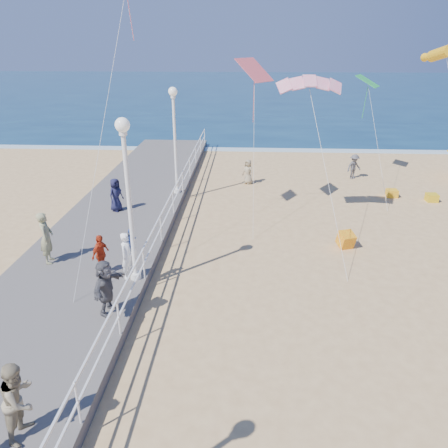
# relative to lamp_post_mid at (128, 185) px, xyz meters

# --- Properties ---
(ground) EXTENTS (160.00, 160.00, 0.00)m
(ground) POSITION_rel_lamp_post_mid_xyz_m (5.35, 0.00, -3.66)
(ground) COLOR #DCB273
(ground) RESTS_ON ground
(ocean) EXTENTS (160.00, 90.00, 0.05)m
(ocean) POSITION_rel_lamp_post_mid_xyz_m (5.35, 65.00, -3.65)
(ocean) COLOR #0C2E4D
(ocean) RESTS_ON ground
(surf_line) EXTENTS (160.00, 1.20, 0.04)m
(surf_line) POSITION_rel_lamp_post_mid_xyz_m (5.35, 20.50, -3.63)
(surf_line) COLOR white
(surf_line) RESTS_ON ground
(boardwalk) EXTENTS (5.00, 44.00, 0.40)m
(boardwalk) POSITION_rel_lamp_post_mid_xyz_m (-2.15, 0.00, -3.46)
(boardwalk) COLOR slate
(boardwalk) RESTS_ON ground
(railing) EXTENTS (0.05, 42.00, 0.55)m
(railing) POSITION_rel_lamp_post_mid_xyz_m (0.30, 0.00, -2.41)
(railing) COLOR white
(railing) RESTS_ON boardwalk
(lamp_post_mid) EXTENTS (0.44, 0.44, 5.32)m
(lamp_post_mid) POSITION_rel_lamp_post_mid_xyz_m (0.00, 0.00, 0.00)
(lamp_post_mid) COLOR white
(lamp_post_mid) RESTS_ON boardwalk
(lamp_post_far) EXTENTS (0.44, 0.44, 5.32)m
(lamp_post_far) POSITION_rel_lamp_post_mid_xyz_m (0.00, 9.00, 0.00)
(lamp_post_far) COLOR white
(lamp_post_far) RESTS_ON boardwalk
(woman_holding_toddler) EXTENTS (0.57, 0.69, 1.61)m
(woman_holding_toddler) POSITION_rel_lamp_post_mid_xyz_m (-0.24, 0.07, -2.46)
(woman_holding_toddler) COLOR white
(woman_holding_toddler) RESTS_ON boardwalk
(toddler_held) EXTENTS (0.45, 0.51, 0.86)m
(toddler_held) POSITION_rel_lamp_post_mid_xyz_m (-0.09, 0.22, -1.98)
(toddler_held) COLOR #3053B6
(toddler_held) RESTS_ON boardwalk
(spectator_1) EXTENTS (0.68, 0.86, 1.72)m
(spectator_1) POSITION_rel_lamp_post_mid_xyz_m (-0.72, -6.29, -2.40)
(spectator_1) COLOR #9B8C6B
(spectator_1) RESTS_ON boardwalk
(spectator_3) EXTENTS (0.61, 0.89, 1.41)m
(spectator_3) POSITION_rel_lamp_post_mid_xyz_m (-1.23, 0.31, -2.56)
(spectator_3) COLOR #BA3317
(spectator_3) RESTS_ON boardwalk
(spectator_4) EXTENTS (0.80, 0.90, 1.55)m
(spectator_4) POSITION_rel_lamp_post_mid_xyz_m (-2.41, 6.21, -2.48)
(spectator_4) COLOR #191937
(spectator_4) RESTS_ON boardwalk
(spectator_5) EXTENTS (0.81, 1.62, 1.67)m
(spectator_5) POSITION_rel_lamp_post_mid_xyz_m (-0.33, -1.98, -2.43)
(spectator_5) COLOR #514F54
(spectator_5) RESTS_ON boardwalk
(spectator_6) EXTENTS (0.60, 0.78, 1.90)m
(spectator_6) POSITION_rel_lamp_post_mid_xyz_m (-3.37, 1.01, -2.31)
(spectator_6) COLOR #969567
(spectator_6) RESTS_ON boardwalk
(beach_walker_a) EXTENTS (1.11, 0.95, 1.49)m
(beach_walker_a) POSITION_rel_lamp_post_mid_xyz_m (10.07, 13.35, -2.91)
(beach_walker_a) COLOR #4E4E53
(beach_walker_a) RESTS_ON ground
(beach_walker_c) EXTENTS (0.83, 0.81, 1.44)m
(beach_walker_c) POSITION_rel_lamp_post_mid_xyz_m (3.70, 11.97, -2.94)
(beach_walker_c) COLOR gray
(beach_walker_c) RESTS_ON ground
(box_kite) EXTENTS (0.75, 0.85, 0.74)m
(box_kite) POSITION_rel_lamp_post_mid_xyz_m (7.68, 3.57, -3.36)
(box_kite) COLOR #E6590D
(box_kite) RESTS_ON ground
(beach_chair_left) EXTENTS (0.55, 0.55, 0.40)m
(beach_chair_left) POSITION_rel_lamp_post_mid_xyz_m (11.44, 10.07, -3.46)
(beach_chair_left) COLOR #FCAD1A
(beach_chair_left) RESTS_ON ground
(beach_chair_right) EXTENTS (0.55, 0.55, 0.40)m
(beach_chair_right) POSITION_rel_lamp_post_mid_xyz_m (13.31, 9.46, -3.46)
(beach_chair_right) COLOR gold
(beach_chair_right) RESTS_ON ground
(kite_parafoil) EXTENTS (2.64, 0.94, 0.65)m
(kite_parafoil) POSITION_rel_lamp_post_mid_xyz_m (6.07, 5.74, 2.62)
(kite_parafoil) COLOR #E51B4E
(kite_windsock) EXTENTS (0.99, 2.59, 1.06)m
(kite_windsock) POSITION_rel_lamp_post_mid_xyz_m (12.90, 10.62, 3.52)
(kite_windsock) COLOR gold
(kite_diamond_pink) EXTENTS (1.75, 1.84, 0.95)m
(kite_diamond_pink) POSITION_rel_lamp_post_mid_xyz_m (3.87, 7.19, 2.94)
(kite_diamond_pink) COLOR #E0525A
(kite_diamond_green) EXTENTS (1.66, 1.72, 0.65)m
(kite_diamond_green) POSITION_rel_lamp_post_mid_xyz_m (10.37, 13.78, 1.98)
(kite_diamond_green) COLOR green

